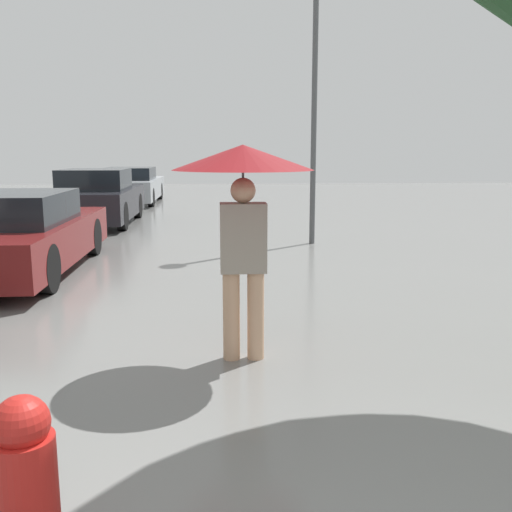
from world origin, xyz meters
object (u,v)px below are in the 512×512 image
object	(u,v)px
pedestrian	(243,184)
fire_hydrant	(26,484)
parked_car_second	(17,235)
parked_car_farthest	(131,186)
street_lamp	(315,47)
parked_car_third	(97,198)

from	to	relation	value
pedestrian	fire_hydrant	size ratio (longest dim) A/B	2.34
pedestrian	parked_car_second	xyz separation A→B (m)	(-3.05, 3.68, -0.92)
parked_car_farthest	street_lamp	size ratio (longest dim) A/B	0.92
parked_car_second	parked_car_third	xyz separation A→B (m)	(0.02, 5.55, 0.06)
parked_car_second	street_lamp	xyz separation A→B (m)	(4.64, 2.32, 3.00)
parked_car_second	parked_car_third	distance (m)	5.55
parked_car_third	parked_car_farthest	xyz separation A→B (m)	(-0.02, 5.66, -0.05)
pedestrian	fire_hydrant	bearing A→B (deg)	-113.09
parked_car_third	pedestrian	bearing A→B (deg)	-71.81
parked_car_third	street_lamp	bearing A→B (deg)	-34.99
parked_car_farthest	parked_car_third	bearing A→B (deg)	-89.79
pedestrian	street_lamp	xyz separation A→B (m)	(1.59, 6.00, 2.08)
parked_car_second	fire_hydrant	xyz separation A→B (m)	(2.04, -6.05, -0.17)
pedestrian	parked_car_third	distance (m)	9.75
pedestrian	parked_car_second	size ratio (longest dim) A/B	0.41
parked_car_second	parked_car_third	size ratio (longest dim) A/B	1.07
pedestrian	parked_car_farthest	bearing A→B (deg)	101.59
street_lamp	parked_car_second	bearing A→B (deg)	-153.47
parked_car_second	pedestrian	bearing A→B (deg)	-50.33
street_lamp	fire_hydrant	distance (m)	9.32
fire_hydrant	street_lamp	bearing A→B (deg)	72.76
pedestrian	parked_car_third	world-z (taller)	pedestrian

